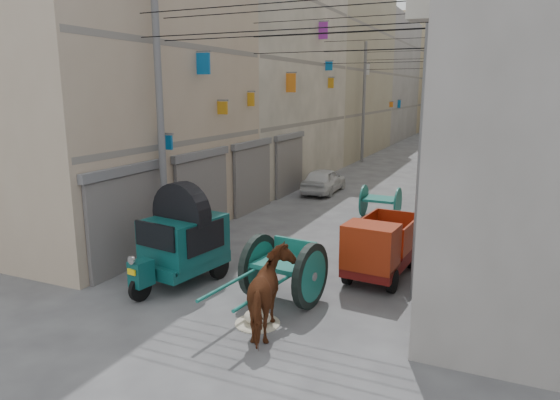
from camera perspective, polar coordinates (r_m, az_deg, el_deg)
The scene contains 17 objects.
ground at distance 9.02m, azimuth -17.42°, elevation -20.61°, with size 140.00×140.00×0.00m, color #424244.
building_row_left at distance 41.83m, azimuth 5.89°, elevation 14.57°, with size 8.00×62.00×14.00m.
building_row_right at distance 39.78m, azimuth 28.95°, elevation 13.25°, with size 8.00×62.00×14.00m.
end_cap_building at distance 71.73m, azimuth 20.52°, elevation 12.97°, with size 22.00×10.00×13.00m, color gray.
shutters_left at distance 18.65m, azimuth -5.71°, elevation 2.03°, with size 0.18×14.40×2.88m.
signboards at distance 27.72m, azimuth 13.38°, elevation 9.17°, with size 8.22×40.52×5.67m.
utility_poles at distance 23.14m, azimuth 11.22°, elevation 10.11°, with size 7.40×22.20×8.00m.
overhead_cables at distance 20.69m, azimuth 9.83°, elevation 17.59°, with size 7.40×22.52×1.12m.
auto_rickshaw at distance 12.92m, azimuth -11.10°, elevation -4.30°, with size 1.91×2.91×1.99m.
tonga_cart at distance 11.66m, azimuth 0.41°, elevation -7.91°, with size 1.72×3.45×1.50m.
mini_truck at distance 13.15m, azimuth 11.21°, elevation -5.73°, with size 1.55×3.04×1.65m.
second_cart at distance 19.65m, azimuth 11.42°, elevation -0.11°, with size 1.41×1.25×1.24m.
feed_sack at distance 10.83m, azimuth -2.58°, elevation -13.22°, with size 0.60×0.48×0.30m, color beige.
horse at distance 10.23m, azimuth -0.93°, elevation -10.62°, with size 0.90×1.97×1.66m, color brown.
distant_car_white at distance 24.14m, azimuth 5.01°, elevation 2.26°, with size 1.42×3.53×1.20m, color silver.
distant_car_grey at distance 34.09m, azimuth 18.05°, elevation 4.67°, with size 1.28×3.66×1.21m, color #535755.
distant_car_green at distance 48.96m, azimuth 18.84°, elevation 6.71°, with size 1.51×3.72×1.08m, color #23664E.
Camera 1 is at (5.25, -5.52, 4.83)m, focal length 32.00 mm.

